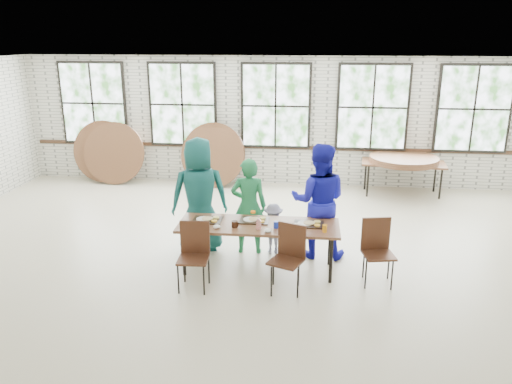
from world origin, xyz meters
TOP-DOWN VIEW (x-y plane):
  - room at (0.00, 4.44)m, footprint 12.00×12.00m
  - dining_table at (0.11, -0.22)m, footprint 2.41×0.82m
  - chair_near_left at (-0.74, -0.82)m, footprint 0.44×0.43m
  - chair_near_right at (0.59, -0.76)m, footprint 0.54×0.54m
  - chair_spare at (1.84, -0.38)m, footprint 0.49×0.48m
  - adult_teal at (-0.93, 0.43)m, footprint 1.06×0.83m
  - adult_green at (-0.12, 0.43)m, footprint 0.60×0.42m
  - toddler at (0.28, 0.43)m, footprint 0.60×0.42m
  - adult_blue at (1.00, 0.43)m, footprint 0.94×0.75m
  - storage_table at (2.90, 3.94)m, footprint 1.86×0.92m
  - tabletop_clutter at (0.20, -0.26)m, footprint 2.02×0.64m
  - round_tops_stacked at (2.90, 3.94)m, footprint 1.50×1.50m
  - round_tops_leaning at (-2.72, 4.15)m, footprint 4.22×0.46m

SIDE VIEW (x-z plane):
  - toddler at x=0.28m, z-range 0.00..0.85m
  - chair_near_left at x=-0.74m, z-range 0.08..1.03m
  - chair_near_right at x=0.59m, z-range 0.08..1.03m
  - chair_spare at x=1.84m, z-range 0.08..1.03m
  - storage_table at x=2.90m, z-range 0.32..1.06m
  - dining_table at x=0.11m, z-range 0.32..1.06m
  - round_tops_leaning at x=-2.72m, z-range -0.01..1.48m
  - tabletop_clutter at x=0.20m, z-range 0.71..0.82m
  - adult_green at x=-0.12m, z-range 0.00..1.59m
  - round_tops_stacked at x=2.90m, z-range 0.74..0.87m
  - adult_blue at x=1.00m, z-range 0.00..1.85m
  - adult_teal at x=-0.93m, z-range 0.00..1.90m
  - room at x=0.00m, z-range -4.17..7.83m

